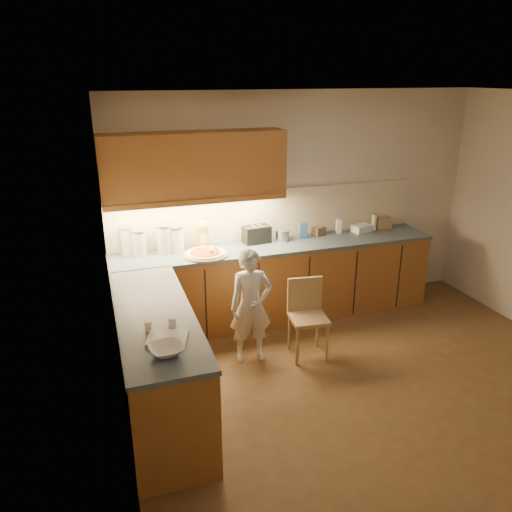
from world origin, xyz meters
name	(u,v)px	position (x,y,z in m)	size (l,w,h in m)	color
room	(396,215)	(0.00, 0.00, 1.68)	(4.54, 4.50, 2.62)	brown
l_counter	(244,303)	(-0.92, 1.25, 0.46)	(3.77, 2.62, 0.92)	#995F2C
backsplash	(269,214)	(-0.38, 1.99, 1.21)	(3.75, 0.02, 0.58)	beige
upper_cabinets	(194,166)	(-1.27, 1.82, 1.85)	(1.95, 0.36, 0.73)	#995F2C
pizza_on_board	(206,254)	(-1.24, 1.59, 0.94)	(0.48, 0.48, 0.19)	tan
child	(251,306)	(-0.95, 0.91, 0.59)	(0.43, 0.28, 1.18)	silver
wooden_chair	(307,312)	(-0.37, 0.84, 0.47)	(0.41, 0.41, 0.81)	tan
mixing_bowl	(167,350)	(-1.95, -0.28, 0.95)	(0.24, 0.24, 0.06)	white
canister_a	(128,241)	(-2.02, 1.89, 1.08)	(0.16, 0.16, 0.31)	beige
canister_b	(139,242)	(-1.91, 1.83, 1.06)	(0.16, 0.16, 0.28)	beige
canister_c	(164,239)	(-1.64, 1.83, 1.08)	(0.17, 0.17, 0.32)	beige
canister_d	(176,238)	(-1.51, 1.84, 1.07)	(0.18, 0.18, 0.29)	white
oil_jug	(203,236)	(-1.21, 1.85, 1.06)	(0.12, 0.10, 0.31)	#B19023
toaster	(257,234)	(-0.58, 1.84, 1.02)	(0.32, 0.21, 0.20)	black
steel_pot	(282,235)	(-0.27, 1.82, 0.99)	(0.17, 0.17, 0.13)	#A8A8AC
blue_box	(303,230)	(0.00, 1.83, 1.01)	(0.09, 0.07, 0.19)	#365BA3
card_box_a	(319,231)	(0.22, 1.87, 0.97)	(0.15, 0.10, 0.10)	#956D50
white_bottle	(339,226)	(0.49, 1.86, 1.01)	(0.06, 0.06, 0.17)	white
flat_pack	(361,228)	(0.78, 1.82, 0.96)	(0.22, 0.16, 0.09)	white
tall_jar	(374,222)	(0.96, 1.84, 1.03)	(0.07, 0.07, 0.21)	silver
card_box_b	(383,223)	(1.11, 1.88, 0.99)	(0.19, 0.15, 0.15)	#A48358
dough_cloth	(167,338)	(-1.92, -0.08, 0.93)	(0.29, 0.23, 0.02)	white
spice_jar_a	(148,326)	(-2.03, 0.11, 0.96)	(0.06, 0.06, 0.08)	white
spice_jar_b	(172,322)	(-1.85, 0.11, 0.96)	(0.06, 0.06, 0.08)	white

